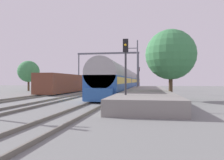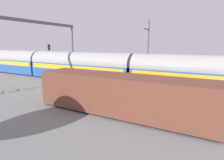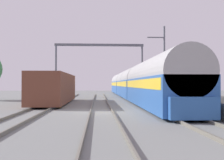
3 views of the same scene
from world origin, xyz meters
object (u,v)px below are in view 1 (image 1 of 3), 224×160
passenger_train (127,80)px  freight_car (63,83)px  catenary_gantry (108,63)px  person_crossing (138,85)px  railway_signal_far (139,75)px  railway_signal_near (126,64)px

passenger_train → freight_car: passenger_train is taller
passenger_train → catenary_gantry: catenary_gantry is taller
passenger_train → person_crossing: bearing=58.2°
person_crossing → railway_signal_far: bearing=19.4°
freight_car → catenary_gantry: size_ratio=0.99×
passenger_train → railway_signal_near: bearing=-84.8°
railway_signal_near → catenary_gantry: (-6.86, 29.88, 2.64)m
catenary_gantry → railway_signal_near: bearing=-77.1°
passenger_train → catenary_gantry: size_ratio=3.74×
passenger_train → railway_signal_near: railway_signal_near is taller
freight_car → railway_signal_far: railway_signal_far is taller
freight_car → railway_signal_near: railway_signal_near is taller
freight_car → railway_signal_near: bearing=-55.3°
person_crossing → railway_signal_far: railway_signal_far is taller
person_crossing → catenary_gantry: 7.90m
railway_signal_far → catenary_gantry: (-6.30, -5.01, 2.48)m
person_crossing → railway_signal_near: 30.34m
railway_signal_near → railway_signal_far: 34.90m
person_crossing → railway_signal_near: size_ratio=0.37×
person_crossing → freight_car: bearing=161.0°
freight_car → catenary_gantry: (4.38, 13.64, 4.21)m
person_crossing → railway_signal_near: bearing=-160.6°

